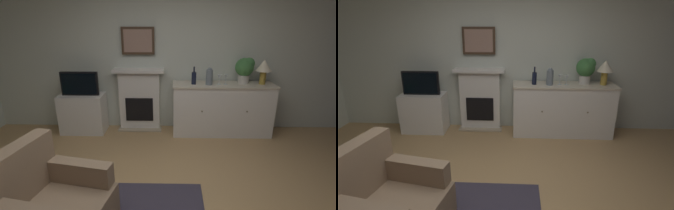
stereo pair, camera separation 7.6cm
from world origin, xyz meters
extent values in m
cube|color=silver|center=(0.00, 2.30, 1.41)|extent=(6.33, 0.06, 2.83)
cube|color=white|center=(-0.51, 2.18, 0.53)|extent=(0.70, 0.18, 1.05)
cube|color=tan|center=(-0.51, 2.08, 0.01)|extent=(0.77, 0.20, 0.03)
cube|color=black|center=(-0.51, 2.08, 0.39)|extent=(0.48, 0.02, 0.42)
cube|color=white|center=(-0.51, 2.15, 1.07)|extent=(0.87, 0.27, 0.05)
cube|color=#473323|center=(-0.51, 2.22, 1.56)|extent=(0.55, 0.03, 0.45)
cube|color=#9E7A6B|center=(-0.51, 2.20, 1.56)|extent=(0.47, 0.01, 0.37)
cube|color=white|center=(0.92, 1.99, 0.43)|extent=(1.65, 0.45, 0.86)
cube|color=beige|center=(0.92, 1.99, 0.87)|extent=(1.68, 0.48, 0.03)
sphere|color=brown|center=(0.56, 1.76, 0.49)|extent=(0.02, 0.02, 0.02)
sphere|color=brown|center=(1.28, 1.76, 0.49)|extent=(0.02, 0.02, 0.02)
cylinder|color=#B79338|center=(1.55, 1.99, 1.00)|extent=(0.10, 0.10, 0.22)
cone|color=#EFE5C6|center=(1.55, 1.99, 1.20)|extent=(0.26, 0.26, 0.18)
cylinder|color=black|center=(0.42, 1.96, 0.99)|extent=(0.08, 0.08, 0.20)
cylinder|color=black|center=(0.42, 1.96, 1.13)|extent=(0.03, 0.03, 0.09)
cylinder|color=silver|center=(0.84, 1.96, 0.89)|extent=(0.06, 0.06, 0.00)
cylinder|color=silver|center=(0.84, 1.96, 0.94)|extent=(0.01, 0.01, 0.09)
cone|color=silver|center=(0.84, 1.96, 1.02)|extent=(0.07, 0.07, 0.07)
cylinder|color=silver|center=(0.95, 1.97, 0.89)|extent=(0.06, 0.06, 0.00)
cylinder|color=silver|center=(0.95, 1.97, 0.94)|extent=(0.01, 0.01, 0.09)
cone|color=silver|center=(0.95, 1.97, 1.02)|extent=(0.07, 0.07, 0.07)
cylinder|color=slate|center=(0.67, 1.94, 1.01)|extent=(0.11, 0.11, 0.24)
sphere|color=slate|center=(0.67, 1.94, 1.13)|extent=(0.08, 0.08, 0.08)
cube|color=white|center=(-1.48, 2.01, 0.34)|extent=(0.75, 0.42, 0.68)
cube|color=black|center=(-1.48, 1.99, 0.88)|extent=(0.62, 0.06, 0.40)
cube|color=black|center=(-1.48, 1.96, 0.88)|extent=(0.57, 0.01, 0.35)
cylinder|color=beige|center=(1.25, 2.04, 0.96)|extent=(0.18, 0.18, 0.14)
sphere|color=#3D753D|center=(1.25, 2.04, 1.16)|extent=(0.30, 0.30, 0.30)
sphere|color=#3D753D|center=(1.31, 2.01, 1.23)|extent=(0.18, 0.18, 0.18)
cube|color=#8C7259|center=(-1.22, -0.28, 0.67)|extent=(0.30, 0.78, 0.50)
cube|color=#8C7259|center=(-0.84, -0.03, 0.53)|extent=(0.73, 0.28, 0.22)
cylinder|color=#473323|center=(-1.17, 0.04, 0.05)|extent=(0.05, 0.05, 0.10)
camera|label=1|loc=(0.09, -2.08, 1.92)|focal=26.98mm
camera|label=2|loc=(0.17, -2.08, 1.92)|focal=26.98mm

